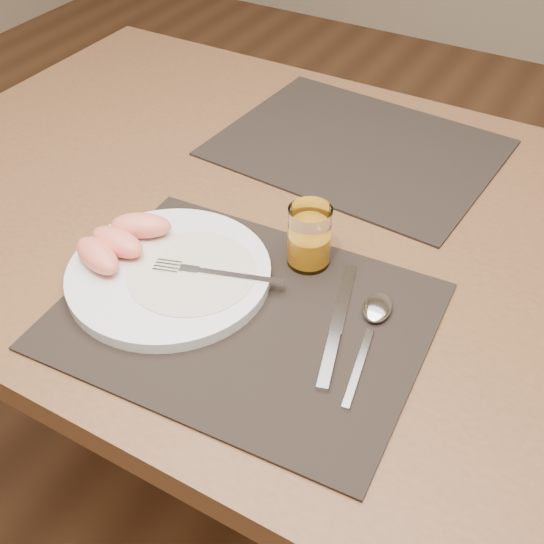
% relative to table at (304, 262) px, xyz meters
% --- Properties ---
extents(ground, '(5.00, 5.00, 0.00)m').
position_rel_table_xyz_m(ground, '(0.00, 0.00, -0.67)').
color(ground, brown).
rests_on(ground, ground).
extents(table, '(1.40, 0.90, 0.75)m').
position_rel_table_xyz_m(table, '(0.00, 0.00, 0.00)').
color(table, brown).
rests_on(table, ground).
extents(placemat_near, '(0.47, 0.38, 0.00)m').
position_rel_table_xyz_m(placemat_near, '(0.03, -0.22, 0.09)').
color(placemat_near, black).
rests_on(placemat_near, table).
extents(placemat_far, '(0.47, 0.38, 0.00)m').
position_rel_table_xyz_m(placemat_far, '(-0.02, 0.22, 0.09)').
color(placemat_far, black).
rests_on(placemat_far, table).
extents(plate, '(0.27, 0.27, 0.02)m').
position_rel_table_xyz_m(plate, '(-0.09, -0.21, 0.10)').
color(plate, white).
rests_on(plate, placemat_near).
extents(plate_dressing, '(0.17, 0.17, 0.00)m').
position_rel_table_xyz_m(plate_dressing, '(-0.06, -0.20, 0.10)').
color(plate_dressing, white).
rests_on(plate_dressing, plate).
extents(fork, '(0.17, 0.07, 0.00)m').
position_rel_table_xyz_m(fork, '(-0.05, -0.19, 0.11)').
color(fork, silver).
rests_on(fork, plate).
extents(knife, '(0.08, 0.22, 0.01)m').
position_rel_table_xyz_m(knife, '(0.14, -0.19, 0.09)').
color(knife, silver).
rests_on(knife, placemat_near).
extents(spoon, '(0.06, 0.19, 0.01)m').
position_rel_table_xyz_m(spoon, '(0.17, -0.15, 0.09)').
color(spoon, silver).
rests_on(spoon, placemat_near).
extents(juice_glass, '(0.06, 0.06, 0.09)m').
position_rel_table_xyz_m(juice_glass, '(0.05, -0.09, 0.13)').
color(juice_glass, white).
rests_on(juice_glass, placemat_near).
extents(grapefruit_wedges, '(0.10, 0.15, 0.03)m').
position_rel_table_xyz_m(grapefruit_wedges, '(-0.17, -0.21, 0.12)').
color(grapefruit_wedges, '#FD8367').
rests_on(grapefruit_wedges, plate).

